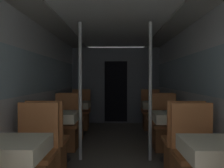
% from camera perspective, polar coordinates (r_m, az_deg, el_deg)
% --- Properties ---
extents(wall_left, '(0.05, 8.45, 2.14)m').
position_cam_1_polar(wall_left, '(4.17, -16.81, -0.97)').
color(wall_left, silver).
rests_on(wall_left, ground_plane).
extents(wall_right, '(0.05, 8.45, 2.14)m').
position_cam_1_polar(wall_right, '(4.15, 18.35, -0.99)').
color(wall_right, silver).
rests_on(wall_right, ground_plane).
extents(ceiling_panel, '(2.52, 8.45, 0.07)m').
position_cam_1_polar(ceiling_panel, '(4.07, 0.75, 14.25)').
color(ceiling_panel, silver).
rests_on(ceiling_panel, wall_left).
extents(bulkhead_far, '(2.47, 0.09, 2.14)m').
position_cam_1_polar(bulkhead_far, '(7.11, 0.89, -0.36)').
color(bulkhead_far, slate).
rests_on(bulkhead_far, ground_plane).
extents(dining_table_left_0, '(0.59, 0.59, 0.74)m').
position_cam_1_polar(dining_table_left_0, '(2.37, -22.21, -14.73)').
color(dining_table_left_0, '#4C4C51').
rests_on(dining_table_left_0, ground_plane).
extents(chair_left_far_0, '(0.47, 0.47, 0.99)m').
position_cam_1_polar(chair_left_far_0, '(2.98, -17.55, -17.81)').
color(chair_left_far_0, '#9C5B31').
rests_on(chair_left_far_0, ground_plane).
extents(dining_table_left_1, '(0.59, 0.59, 0.74)m').
position_cam_1_polar(dining_table_left_1, '(4.01, -12.14, -8.09)').
color(dining_table_left_1, '#4C4C51').
rests_on(dining_table_left_1, ground_plane).
extents(chair_left_near_1, '(0.47, 0.47, 0.99)m').
position_cam_1_polar(chair_left_near_1, '(3.53, -14.32, -14.74)').
color(chair_left_near_1, '#9C5B31').
rests_on(chair_left_near_1, ground_plane).
extents(chair_left_far_1, '(0.47, 0.47, 0.99)m').
position_cam_1_polar(chair_left_far_1, '(4.62, -10.46, -10.89)').
color(chair_left_far_1, '#9C5B31').
rests_on(chair_left_far_1, ground_plane).
extents(support_pole_left_1, '(0.05, 0.05, 2.14)m').
position_cam_1_polar(support_pole_left_1, '(3.89, -7.28, -1.65)').
color(support_pole_left_1, silver).
rests_on(support_pole_left_1, ground_plane).
extents(dining_table_left_2, '(0.59, 0.59, 0.74)m').
position_cam_1_polar(dining_table_left_2, '(5.71, -8.10, -5.26)').
color(dining_table_left_2, '#4C4C51').
rests_on(dining_table_left_2, ground_plane).
extents(chair_left_near_2, '(0.47, 0.47, 0.99)m').
position_cam_1_polar(chair_left_near_2, '(5.20, -9.11, -9.51)').
color(chair_left_near_2, '#9C5B31').
rests_on(chair_left_near_2, ground_plane).
extents(chair_left_far_2, '(0.47, 0.47, 0.99)m').
position_cam_1_polar(chair_left_far_2, '(6.32, -7.25, -7.57)').
color(chair_left_far_2, '#9C5B31').
rests_on(chair_left_far_2, ground_plane).
extents(dining_table_right_0, '(0.59, 0.59, 0.74)m').
position_cam_1_polar(dining_table_right_0, '(2.35, 23.29, -14.86)').
color(dining_table_right_0, '#4C4C51').
rests_on(dining_table_right_0, ground_plane).
extents(dining_table_right_1, '(0.59, 0.59, 0.74)m').
position_cam_1_polar(dining_table_right_1, '(4.00, 13.63, -8.12)').
color(dining_table_right_1, '#4C4C51').
rests_on(dining_table_right_1, ground_plane).
extents(chair_right_near_1, '(0.47, 0.47, 0.99)m').
position_cam_1_polar(chair_right_near_1, '(3.52, 15.71, -14.80)').
color(chair_right_near_1, '#9C5B31').
rests_on(chair_right_near_1, ground_plane).
extents(chair_right_far_1, '(0.47, 0.47, 0.99)m').
position_cam_1_polar(chair_right_far_1, '(4.61, 12.03, -10.92)').
color(chair_right_far_1, '#9C5B31').
rests_on(chair_right_far_1, ground_plane).
extents(support_pole_right_1, '(0.05, 0.05, 2.14)m').
position_cam_1_polar(support_pole_right_1, '(3.89, 8.75, -1.66)').
color(support_pole_right_1, silver).
rests_on(support_pole_right_1, ground_plane).
extents(dining_table_right_2, '(0.59, 0.59, 0.74)m').
position_cam_1_polar(dining_table_right_2, '(5.70, 9.78, -5.28)').
color(dining_table_right_2, '#4C4C51').
rests_on(dining_table_right_2, ground_plane).
extents(chair_right_near_2, '(0.47, 0.47, 0.99)m').
position_cam_1_polar(chair_right_near_2, '(5.19, 10.74, -9.53)').
color(chair_right_near_2, '#9C5B31').
rests_on(chair_right_near_2, ground_plane).
extents(chair_right_far_2, '(0.47, 0.47, 0.99)m').
position_cam_1_polar(chair_right_far_2, '(6.31, 8.97, -7.59)').
color(chair_right_far_2, '#9C5B31').
rests_on(chair_right_far_2, ground_plane).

